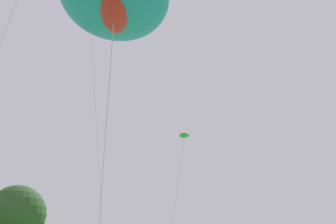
% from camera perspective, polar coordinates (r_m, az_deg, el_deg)
% --- Properties ---
extents(small_kite_tiny_distant, '(1.06, 3.37, 11.04)m').
position_cam_1_polar(small_kite_tiny_distant, '(30.44, 2.37, -3.59)').
color(small_kite_tiny_distant, green).
rests_on(small_kite_tiny_distant, ground).
extents(tree_broad_distant, '(7.56, 7.56, 10.89)m').
position_cam_1_polar(tree_broad_distant, '(55.74, -21.32, -13.84)').
color(tree_broad_distant, '#513823').
rests_on(tree_broad_distant, ground).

